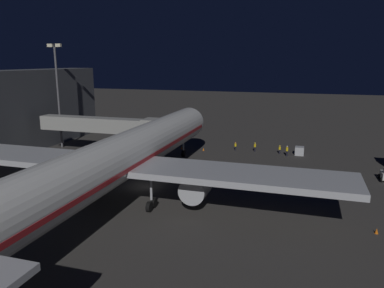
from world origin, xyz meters
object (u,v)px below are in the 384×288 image
airliner_at_gate (116,161)px  ground_crew_by_tug (235,146)px  apron_floodlight_mast (58,89)px  traffic_cone_nose_port (203,149)px  baggage_container_near_belt (299,151)px  traffic_cone_nose_starboard (182,148)px  ground_crew_near_nose_gear (255,147)px  ground_crew_under_port_wing (280,149)px  ground_crew_by_belt_loader (287,150)px  jet_bridge (109,125)px  traffic_cone_wingtip_svc_side (377,231)px

airliner_at_gate → ground_crew_by_tug: 33.17m
apron_floodlight_mast → traffic_cone_nose_port: size_ratio=36.27×
baggage_container_near_belt → apron_floodlight_mast: bearing=9.3°
baggage_container_near_belt → traffic_cone_nose_starboard: (22.02, 1.95, -0.49)m
ground_crew_by_tug → baggage_container_near_belt: bearing=-179.7°
ground_crew_near_nose_gear → ground_crew_under_port_wing: bearing=176.0°
ground_crew_by_belt_loader → apron_floodlight_mast: bearing=7.8°
ground_crew_near_nose_gear → traffic_cone_nose_port: ground_crew_near_nose_gear is taller
ground_crew_by_belt_loader → ground_crew_by_tug: (9.67, -1.51, -0.15)m
ground_crew_near_nose_gear → traffic_cone_nose_starboard: 14.08m
ground_crew_by_belt_loader → traffic_cone_nose_starboard: size_ratio=3.50×
airliner_at_gate → ground_crew_near_nose_gear: 34.38m
jet_bridge → ground_crew_near_nose_gear: size_ratio=13.07×
apron_floodlight_mast → ground_crew_under_port_wing: size_ratio=12.08×
traffic_cone_nose_port → traffic_cone_nose_starboard: size_ratio=1.00×
apron_floodlight_mast → airliner_at_gate: bearing=136.2°
ground_crew_under_port_wing → ground_crew_by_tug: size_ratio=0.99×
airliner_at_gate → ground_crew_by_belt_loader: 35.40m
apron_floodlight_mast → ground_crew_near_nose_gear: apron_floodlight_mast is taller
apron_floodlight_mast → traffic_cone_nose_starboard: bearing=-166.7°
ground_crew_under_port_wing → apron_floodlight_mast: bearing=9.8°
ground_crew_near_nose_gear → traffic_cone_wingtip_svc_side: size_ratio=3.28×
jet_bridge → apron_floodlight_mast: 14.71m
airliner_at_gate → ground_crew_under_port_wing: 35.93m
ground_crew_under_port_wing → baggage_container_near_belt: bearing=-176.3°
airliner_at_gate → baggage_container_near_belt: airliner_at_gate is taller
jet_bridge → apron_floodlight_mast: apron_floodlight_mast is taller
airliner_at_gate → ground_crew_near_nose_gear: (-11.71, -32.00, -4.58)m
ground_crew_by_belt_loader → baggage_container_near_belt: bearing=-143.8°
ground_crew_by_belt_loader → ground_crew_by_tug: 9.78m
airliner_at_gate → jet_bridge: size_ratio=2.64×
ground_crew_by_belt_loader → traffic_cone_wingtip_svc_side: ground_crew_by_belt_loader is taller
airliner_at_gate → apron_floodlight_mast: size_ratio=3.12×
baggage_container_near_belt → traffic_cone_wingtip_svc_side: baggage_container_near_belt is taller
ground_crew_by_belt_loader → ground_crew_under_port_wing: bearing=-44.2°
ground_crew_under_port_wing → ground_crew_by_tug: ground_crew_by_tug is taller
jet_bridge → ground_crew_under_port_wing: jet_bridge is taller
airliner_at_gate → traffic_cone_wingtip_svc_side: bearing=-177.3°
ground_crew_near_nose_gear → ground_crew_under_port_wing: (-4.60, 0.32, -0.09)m
baggage_container_near_belt → ground_crew_under_port_wing: ground_crew_under_port_wing is taller
airliner_at_gate → ground_crew_under_port_wing: airliner_at_gate is taller
traffic_cone_wingtip_svc_side → apron_floodlight_mast: bearing=-23.4°
jet_bridge → traffic_cone_nose_starboard: jet_bridge is taller
ground_crew_by_tug → traffic_cone_wingtip_svc_side: bearing=123.2°
jet_bridge → ground_crew_near_nose_gear: jet_bridge is taller
apron_floodlight_mast → ground_crew_under_port_wing: apron_floodlight_mast is taller
jet_bridge → ground_crew_by_tug: (-20.57, -11.37, -4.79)m
ground_crew_under_port_wing → traffic_cone_nose_port: bearing=7.0°
ground_crew_under_port_wing → traffic_cone_wingtip_svc_side: 32.56m
jet_bridge → traffic_cone_nose_port: size_ratio=42.82×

